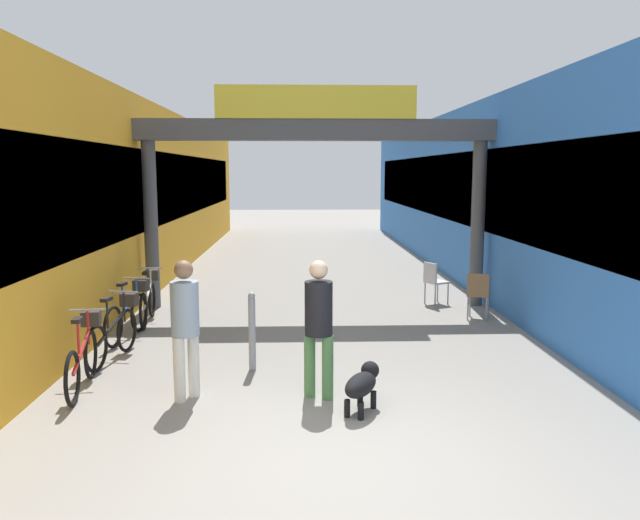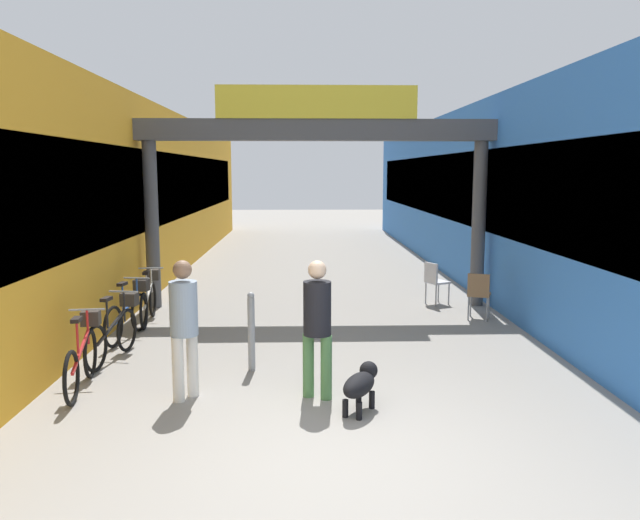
% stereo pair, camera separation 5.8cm
% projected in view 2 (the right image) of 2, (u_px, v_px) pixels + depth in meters
% --- Properties ---
extents(ground_plane, '(80.00, 80.00, 0.00)m').
position_uv_depth(ground_plane, '(334.00, 455.00, 6.15)').
color(ground_plane, gray).
extents(storefront_left, '(3.00, 26.00, 4.32)m').
position_uv_depth(storefront_left, '(122.00, 195.00, 16.58)').
color(storefront_left, gold).
rests_on(storefront_left, ground_plane).
extents(storefront_right, '(3.00, 26.00, 4.32)m').
position_uv_depth(storefront_right, '(500.00, 194.00, 16.88)').
color(storefront_right, blue).
rests_on(storefront_right, ground_plane).
extents(arcade_sign_gateway, '(7.40, 0.47, 4.45)m').
position_uv_depth(arcade_sign_gateway, '(316.00, 151.00, 12.52)').
color(arcade_sign_gateway, '#4C4C4F').
rests_on(arcade_sign_gateway, ground_plane).
extents(pedestrian_with_dog, '(0.45, 0.45, 1.72)m').
position_uv_depth(pedestrian_with_dog, '(317.00, 320.00, 7.57)').
color(pedestrian_with_dog, '#4C7F47').
rests_on(pedestrian_with_dog, ground_plane).
extents(pedestrian_companion, '(0.48, 0.48, 1.72)m').
position_uv_depth(pedestrian_companion, '(184.00, 320.00, 7.54)').
color(pedestrian_companion, silver).
rests_on(pedestrian_companion, ground_plane).
extents(dog_on_leash, '(0.56, 0.75, 0.53)m').
position_uv_depth(dog_on_leash, '(361.00, 383.00, 7.24)').
color(dog_on_leash, black).
rests_on(dog_on_leash, ground_plane).
extents(bicycle_red_nearest, '(0.46, 1.69, 0.98)m').
position_uv_depth(bicycle_red_nearest, '(83.00, 355.00, 8.02)').
color(bicycle_red_nearest, black).
rests_on(bicycle_red_nearest, ground_plane).
extents(bicycle_black_second, '(0.46, 1.68, 0.98)m').
position_uv_depth(bicycle_black_second, '(115.00, 330.00, 9.26)').
color(bicycle_black_second, black).
rests_on(bicycle_black_second, ground_plane).
extents(bicycle_blue_third, '(0.46, 1.68, 0.98)m').
position_uv_depth(bicycle_blue_third, '(129.00, 312.00, 10.47)').
color(bicycle_blue_third, black).
rests_on(bicycle_blue_third, ground_plane).
extents(bicycle_silver_farthest, '(0.46, 1.69, 0.98)m').
position_uv_depth(bicycle_silver_farthest, '(149.00, 298.00, 11.58)').
color(bicycle_silver_farthest, black).
rests_on(bicycle_silver_farthest, ground_plane).
extents(bollard_post_metal, '(0.10, 0.10, 1.12)m').
position_uv_depth(bollard_post_metal, '(251.00, 331.00, 8.71)').
color(bollard_post_metal, gray).
rests_on(bollard_post_metal, ground_plane).
extents(cafe_chair_wood_nearer, '(0.52, 0.52, 0.89)m').
position_uv_depth(cafe_chair_wood_nearer, '(479.00, 292.00, 11.69)').
color(cafe_chair_wood_nearer, gray).
rests_on(cafe_chair_wood_nearer, ground_plane).
extents(cafe_chair_aluminium_farther, '(0.54, 0.54, 0.89)m').
position_uv_depth(cafe_chair_aluminium_farther, '(435.00, 279.00, 13.06)').
color(cafe_chair_aluminium_farther, gray).
rests_on(cafe_chair_aluminium_farther, ground_plane).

